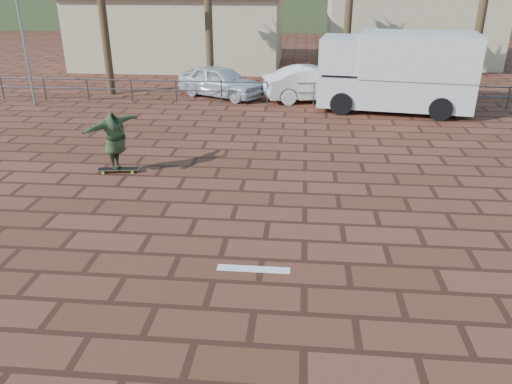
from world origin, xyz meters
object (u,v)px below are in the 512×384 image
longboard (118,169)px  skateboarder (115,141)px  campervan (397,71)px  car_silver (221,81)px  car_white (315,84)px

longboard → skateboarder: bearing=-53.6°
campervan → car_silver: 7.80m
car_silver → car_white: bearing=-67.2°
skateboarder → car_silver: size_ratio=0.49×
skateboarder → campervan: campervan is taller
skateboarder → car_white: skateboarder is taller
car_white → campervan: bearing=-130.6°
skateboarder → car_white: 11.06m
skateboarder → campervan: size_ratio=0.32×
campervan → car_white: campervan is taller
skateboarder → campervan: bearing=-23.8°
campervan → car_silver: bearing=174.0°
longboard → car_white: car_white is taller
campervan → skateboarder: bearing=-130.1°
car_white → skateboarder: bearing=133.6°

